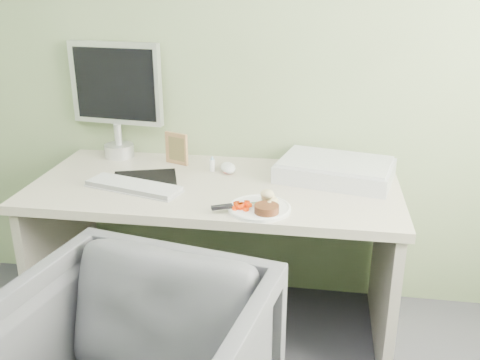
% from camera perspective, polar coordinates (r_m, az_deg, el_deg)
% --- Properties ---
extents(wall_back, '(3.50, 0.00, 3.50)m').
position_cam_1_polar(wall_back, '(2.57, -1.20, 15.75)').
color(wall_back, gray).
rests_on(wall_back, floor).
extents(desk, '(1.60, 0.75, 0.73)m').
position_cam_1_polar(desk, '(2.42, -2.62, -4.40)').
color(desk, beige).
rests_on(desk, floor).
extents(plate, '(0.25, 0.25, 0.01)m').
position_cam_1_polar(plate, '(2.08, 2.09, -3.05)').
color(plate, white).
rests_on(plate, desk).
extents(steak, '(0.10, 0.10, 0.03)m').
position_cam_1_polar(steak, '(2.03, 2.86, -3.09)').
color(steak, black).
rests_on(steak, plate).
extents(potato_pile, '(0.12, 0.10, 0.06)m').
position_cam_1_polar(potato_pile, '(2.09, 3.07, -1.91)').
color(potato_pile, '#A68E50').
rests_on(potato_pile, plate).
extents(carrot_heap, '(0.07, 0.07, 0.04)m').
position_cam_1_polar(carrot_heap, '(2.05, 0.28, -2.57)').
color(carrot_heap, '#F33705').
rests_on(carrot_heap, plate).
extents(steak_knife, '(0.20, 0.11, 0.02)m').
position_cam_1_polar(steak_knife, '(2.05, -1.02, -2.80)').
color(steak_knife, silver).
rests_on(steak_knife, plate).
extents(mousepad, '(0.34, 0.32, 0.00)m').
position_cam_1_polar(mousepad, '(2.42, -10.11, 0.06)').
color(mousepad, black).
rests_on(mousepad, desk).
extents(keyboard, '(0.44, 0.23, 0.02)m').
position_cam_1_polar(keyboard, '(2.32, -11.28, -0.60)').
color(keyboard, white).
rests_on(keyboard, desk).
extents(computer_mouse, '(0.11, 0.14, 0.04)m').
position_cam_1_polar(computer_mouse, '(2.47, -1.27, 1.31)').
color(computer_mouse, white).
rests_on(computer_mouse, desk).
extents(photo_frame, '(0.12, 0.06, 0.15)m').
position_cam_1_polar(photo_frame, '(2.59, -6.79, 3.36)').
color(photo_frame, '#A1724B').
rests_on(photo_frame, desk).
extents(eyedrop_bottle, '(0.03, 0.03, 0.08)m').
position_cam_1_polar(eyedrop_bottle, '(2.49, -2.98, 1.71)').
color(eyedrop_bottle, white).
rests_on(eyedrop_bottle, desk).
extents(scanner, '(0.55, 0.43, 0.08)m').
position_cam_1_polar(scanner, '(2.42, 10.11, 0.99)').
color(scanner, silver).
rests_on(scanner, desk).
extents(monitor, '(0.47, 0.15, 0.56)m').
position_cam_1_polar(monitor, '(2.70, -13.08, 8.99)').
color(monitor, silver).
rests_on(monitor, desk).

